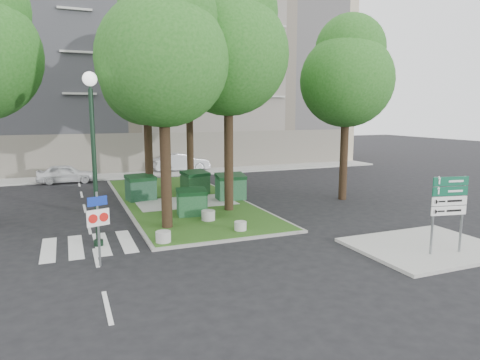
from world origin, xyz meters
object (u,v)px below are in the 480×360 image
dumpster_b (192,202)px  traffic_sign_pole (98,219)px  tree_median_mid (147,72)px  tree_median_far (190,56)px  tree_median_near_left (164,48)px  dumpster_a (141,188)px  bollard_left (163,237)px  litter_bin (190,177)px  tree_street_right (348,72)px  directional_sign (449,203)px  tree_median_near_right (230,43)px  dumpster_d (231,187)px  street_lamp (93,139)px  car_white (66,174)px  dumpster_c (195,183)px  car_silver (181,162)px  bollard_right (208,215)px  bollard_mid (240,226)px

dumpster_b → traffic_sign_pole: (-4.45, -5.02, 0.82)m
tree_median_mid → tree_median_far: size_ratio=0.84×
tree_median_near_left → dumpster_a: 8.83m
bollard_left → litter_bin: bearing=70.3°
tree_street_right → directional_sign: (-2.62, -9.40, -5.13)m
tree_median_near_right → dumpster_b: (-2.06, -0.44, -7.26)m
dumpster_b → bollard_left: (-2.13, -3.62, -0.40)m
bollard_left → tree_street_right: bearing=22.2°
tree_street_right → dumpster_d: bearing=163.5°
street_lamp → car_white: bearing=93.5°
tree_median_near_right → dumpster_d: size_ratio=7.12×
tree_street_right → directional_sign: tree_street_right is taller
tree_median_mid → bollard_left: size_ratio=17.93×
bollard_left → traffic_sign_pole: (-2.33, -1.40, 1.22)m
tree_median_mid → tree_street_right: bearing=-21.8°
tree_median_near_right → tree_median_mid: (-3.00, 4.50, -1.01)m
tree_median_near_left → traffic_sign_pole: size_ratio=4.39×
dumpster_a → car_white: (-3.69, 8.43, -0.14)m
dumpster_b → tree_median_mid: bearing=107.2°
litter_bin → directional_sign: size_ratio=0.25×
dumpster_c → car_white: (-6.89, 7.94, -0.14)m
directional_sign → car_silver: directional_sign is taller
directional_sign → car_white: bearing=129.4°
tree_median_mid → dumpster_d: size_ratio=6.20×
dumpster_a → bollard_left: (-0.53, -8.01, -0.47)m
bollard_right → car_silver: (3.07, 16.56, 0.43)m
tree_median_mid → tree_median_far: 4.59m
tree_street_right → dumpster_c: (-7.46, 3.94, -6.19)m
street_lamp → car_silver: 20.04m
tree_median_mid → dumpster_b: bearing=-79.3°
traffic_sign_pole → tree_median_near_left: bearing=31.1°
tree_street_right → bollard_mid: tree_street_right is taller
bollard_right → traffic_sign_pole: bearing=-141.6°
tree_median_mid → tree_median_far: tree_median_far is taller
tree_median_mid → directional_sign: tree_median_mid is taller
bollard_left → bollard_right: bollard_right is taller
dumpster_c → car_silver: bearing=63.7°
car_white → directional_sign: bearing=-145.8°
tree_median_mid → car_white: bearing=118.9°
bollard_right → car_white: car_white is taller
tree_median_near_left → street_lamp: 4.65m
dumpster_c → tree_median_near_right: bearing=-100.3°
tree_median_far → dumpster_b: (-2.26, -7.94, -7.60)m
litter_bin → traffic_sign_pole: bearing=-115.9°
litter_bin → car_silver: 6.14m
bollard_mid → dumpster_b: bearing=108.9°
tree_median_mid → bollard_right: tree_median_mid is taller
tree_street_right → dumpster_b: bearing=-174.1°
bollard_left → directional_sign: bearing=-29.5°
dumpster_c → street_lamp: size_ratio=0.28×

